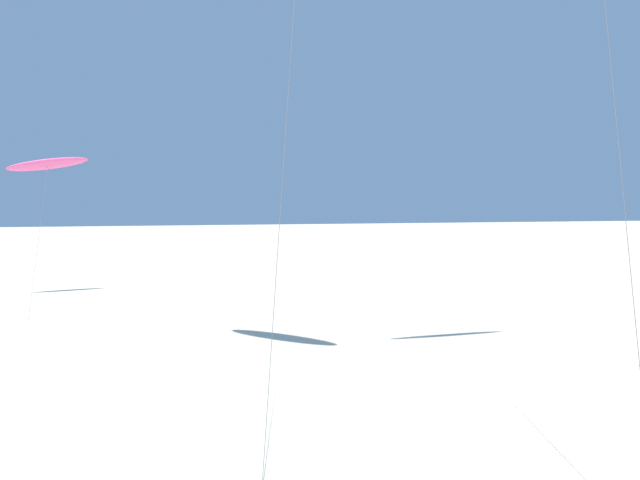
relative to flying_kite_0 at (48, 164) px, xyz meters
name	(u,v)px	position (x,y,z in m)	size (l,w,h in m)	color
flying_kite_0	(48,164)	(0.00, 0.00, 0.00)	(5.05, 8.25, 9.59)	#EA5193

